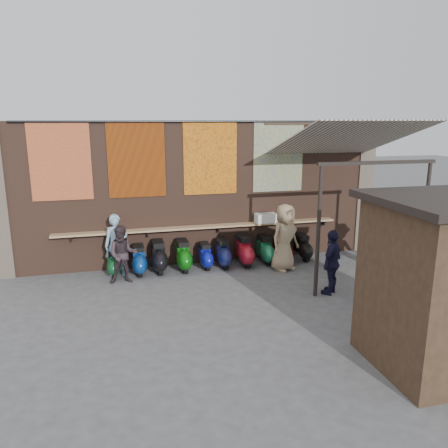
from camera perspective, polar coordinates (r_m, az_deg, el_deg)
The scene contains 32 objects.
ground at distance 10.43m, azimuth -0.24°, elevation -9.23°, with size 70.00×70.00×0.00m, color #474749.
brick_wall at distance 12.43m, azimuth -3.34°, elevation 4.04°, with size 10.00×0.40×4.00m, color brown.
pier_right at distance 14.36m, azimuth 17.53°, elevation 4.71°, with size 0.50×0.50×4.00m, color #4C4238.
eating_counter at distance 12.25m, azimuth -2.94°, elevation -0.38°, with size 8.00×0.32×0.05m, color #9E7A51.
shelf_box at distance 12.69m, azimuth 5.45°, elevation 0.79°, with size 0.60×0.32×0.27m, color white.
tapestry_redgold at distance 11.92m, azimuth -20.58°, elevation 7.67°, with size 1.50×0.02×2.00m, color maroon.
tapestry_sun at distance 11.87m, azimuth -11.35°, elevation 8.24°, with size 1.50×0.02×2.00m, color #C44B0B.
tapestry_orange at distance 12.15m, azimuth -1.79°, elevation 8.60°, with size 1.50×0.02×2.00m, color orange.
tapestry_multi at distance 12.74m, azimuth 7.11°, elevation 8.73°, with size 1.50×0.02×2.00m, color #294F97.
hang_rail at distance 12.04m, azimuth -3.25°, elevation 13.21°, with size 0.06×0.06×9.50m, color black.
scooter_stool_0 at distance 11.92m, azimuth -14.24°, elevation -5.00°, with size 0.32×0.71×0.68m, color #0F4C22, non-canonical shape.
scooter_stool_1 at distance 11.87m, azimuth -11.03°, elevation -4.66°, with size 0.37×0.81×0.77m, color navy, non-canonical shape.
scooter_stool_2 at distance 11.93m, azimuth -8.52°, elevation -4.28°, with size 0.40×0.89×0.84m, color black, non-canonical shape.
scooter_stool_3 at distance 11.99m, azimuth -5.36°, elevation -4.14°, with size 0.39×0.87×0.83m, color #0D5E0E, non-canonical shape.
scooter_stool_4 at distance 12.13m, azimuth -2.45°, elevation -4.20°, with size 0.33×0.74×0.70m, color #0E169B, non-canonical shape.
scooter_stool_5 at distance 12.23m, azimuth -0.16°, elevation -3.87°, with size 0.36×0.81×0.77m, color navy, non-canonical shape.
scooter_stool_6 at distance 12.36m, azimuth 2.64°, elevation -3.54°, with size 0.40×0.88×0.83m, color maroon, non-canonical shape.
scooter_stool_7 at distance 12.62m, azimuth 5.41°, elevation -3.37°, with size 0.37×0.82×0.77m, color #1C7048, non-canonical shape.
scooter_stool_8 at distance 12.83m, azimuth 7.61°, elevation -3.19°, with size 0.36×0.80×0.76m, color maroon, non-canonical shape.
scooter_stool_9 at distance 13.07m, azimuth 10.22°, elevation -3.02°, with size 0.35×0.78×0.74m, color black, non-canonical shape.
diner_left at distance 11.77m, azimuth -13.89°, elevation -2.72°, with size 0.60×0.40×1.65m, color #87AAC4.
diner_right at distance 11.22m, azimuth -13.07°, elevation -3.91°, with size 0.72×0.56×1.49m, color #32272B.
shopper_navy at distance 10.56m, azimuth 13.91°, elevation -4.87°, with size 0.91×0.38×1.55m, color black.
shopper_grey at distance 12.52m, azimuth 21.48°, elevation -2.21°, with size 1.09×0.63×1.69m, color slate.
shopper_tan at distance 11.93m, azimuth 7.91°, elevation -1.75°, with size 0.90×0.59×1.84m, color #967E5F.
stall_sign at distance 8.66m, azimuth 24.20°, elevation -1.30°, with size 1.20×0.04×0.50m, color gold.
stall_shelf at distance 8.94m, azimuth 23.59°, elevation -7.45°, with size 2.11×0.10×0.06m, color #473321.
awning_canvas at distance 11.81m, azimuth 15.59°, elevation 10.66°, with size 3.20×3.40×0.03m, color beige.
awning_ledger at distance 13.20m, azimuth 12.19°, elevation 12.82°, with size 3.30×0.08×0.12m, color #33261C.
awning_header at distance 10.57m, azimuth 19.49°, elevation 7.57°, with size 3.00×0.08×0.08m, color black.
awning_post_left at distance 10.12m, azimuth 12.22°, elevation -1.01°, with size 0.09×0.09×3.10m, color black.
awning_post_right at distance 11.63m, azimuth 24.65°, elevation -0.08°, with size 0.09×0.09×3.10m, color black.
Camera 1 is at (-2.38, -9.33, 4.01)m, focal length 35.00 mm.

